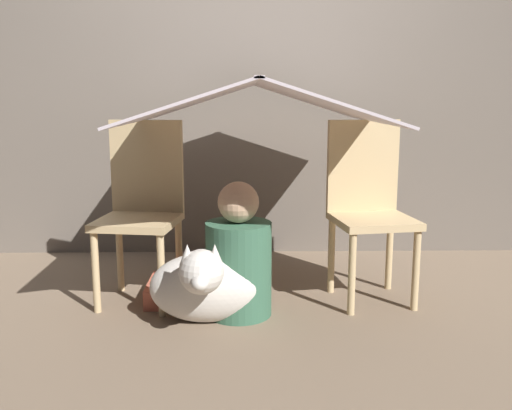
% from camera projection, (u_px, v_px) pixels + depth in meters
% --- Properties ---
extents(ground_plane, '(8.80, 8.80, 0.00)m').
position_uv_depth(ground_plane, '(257.00, 311.00, 2.80)').
color(ground_plane, '#7A6651').
extents(wall_back, '(7.00, 0.05, 2.50)m').
position_uv_depth(wall_back, '(253.00, 62.00, 3.66)').
color(wall_back, '#6B6056').
rests_on(wall_back, ground_plane).
extents(chair_left, '(0.43, 0.43, 0.92)m').
position_uv_depth(chair_left, '(142.00, 204.00, 2.90)').
color(chair_left, '#D1B27F').
rests_on(chair_left, ground_plane).
extents(chair_right, '(0.44, 0.44, 0.92)m').
position_uv_depth(chair_right, '(369.00, 204.00, 2.92)').
color(chair_right, '#D1B27F').
rests_on(chair_right, ground_plane).
extents(sheet_canopy, '(1.19, 1.36, 0.20)m').
position_uv_depth(sheet_canopy, '(256.00, 101.00, 2.74)').
color(sheet_canopy, silver).
extents(person_front, '(0.31, 0.31, 0.65)m').
position_uv_depth(person_front, '(239.00, 260.00, 2.71)').
color(person_front, '#38664C').
rests_on(person_front, ground_plane).
extents(dog, '(0.51, 0.44, 0.42)m').
position_uv_depth(dog, '(204.00, 285.00, 2.60)').
color(dog, silver).
rests_on(dog, ground_plane).
extents(floor_cushion, '(0.43, 0.34, 0.10)m').
position_uv_depth(floor_cushion, '(190.00, 290.00, 2.95)').
color(floor_cushion, '#CC664C').
rests_on(floor_cushion, ground_plane).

